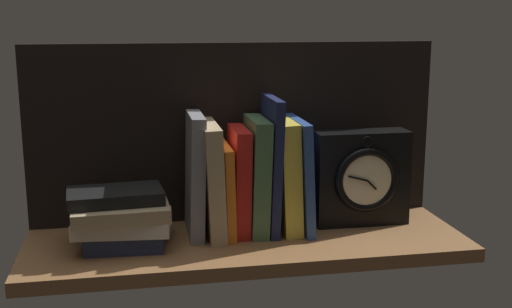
% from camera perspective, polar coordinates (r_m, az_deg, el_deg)
% --- Properties ---
extents(ground_plane, '(0.81, 0.27, 0.03)m').
position_cam_1_polar(ground_plane, '(1.23, -0.77, -7.89)').
color(ground_plane, brown).
extents(back_panel, '(0.81, 0.01, 0.35)m').
position_cam_1_polar(back_panel, '(1.30, -1.79, 1.91)').
color(back_panel, black).
rests_on(back_panel, ground_plane).
extents(book_gray_chess, '(0.03, 0.13, 0.23)m').
position_cam_1_polar(book_gray_chess, '(1.22, -5.34, -1.85)').
color(book_gray_chess, gray).
rests_on(book_gray_chess, ground_plane).
extents(book_tan_shortstories, '(0.04, 0.16, 0.21)m').
position_cam_1_polar(book_tan_shortstories, '(1.22, -3.90, -2.20)').
color(book_tan_shortstories, tan).
rests_on(book_tan_shortstories, ground_plane).
extents(book_orange_pandolfini, '(0.02, 0.14, 0.17)m').
position_cam_1_polar(book_orange_pandolfini, '(1.23, -2.67, -3.04)').
color(book_orange_pandolfini, orange).
rests_on(book_orange_pandolfini, ground_plane).
extents(book_red_requiem, '(0.03, 0.12, 0.20)m').
position_cam_1_polar(book_red_requiem, '(1.23, -1.50, -2.33)').
color(book_red_requiem, red).
rests_on(book_red_requiem, ground_plane).
extents(book_green_romantic, '(0.04, 0.13, 0.22)m').
position_cam_1_polar(book_green_romantic, '(1.24, 0.02, -1.87)').
color(book_green_romantic, '#476B44').
rests_on(book_green_romantic, ground_plane).
extents(book_navy_bierce, '(0.03, 0.14, 0.26)m').
position_cam_1_polar(book_navy_bierce, '(1.24, 1.28, -0.94)').
color(book_navy_bierce, '#192147').
rests_on(book_navy_bierce, ground_plane).
extents(book_yellow_seinlanguage, '(0.04, 0.14, 0.21)m').
position_cam_1_polar(book_yellow_seinlanguage, '(1.25, 2.56, -1.85)').
color(book_yellow_seinlanguage, gold).
rests_on(book_yellow_seinlanguage, ground_plane).
extents(book_blue_modern, '(0.03, 0.16, 0.21)m').
position_cam_1_polar(book_blue_modern, '(1.26, 3.82, -1.76)').
color(book_blue_modern, '#2D4C8E').
rests_on(book_blue_modern, ground_plane).
extents(framed_clock, '(0.19, 0.07, 0.19)m').
position_cam_1_polar(framed_clock, '(1.30, 9.18, -2.06)').
color(framed_clock, black).
rests_on(framed_clock, ground_plane).
extents(book_stack_side, '(0.19, 0.14, 0.10)m').
position_cam_1_polar(book_stack_side, '(1.19, -11.68, -5.41)').
color(book_stack_side, '#232D4C').
rests_on(book_stack_side, ground_plane).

